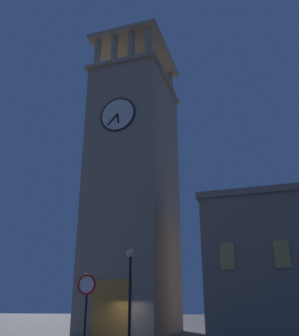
# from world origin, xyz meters

# --- Properties ---
(clocktower) EXTENTS (7.29, 9.46, 30.47)m
(clocktower) POSITION_xyz_m (1.50, -5.98, 12.57)
(clocktower) COLOR gray
(clocktower) RESTS_ON ground_plane
(street_lamp) EXTENTS (0.44, 0.44, 4.87)m
(street_lamp) POSITION_xyz_m (-3.35, 7.15, 3.42)
(street_lamp) COLOR black
(street_lamp) RESTS_ON ground_plane
(no_horn_sign) EXTENTS (0.78, 0.14, 3.19)m
(no_horn_sign) POSITION_xyz_m (-3.49, 12.07, 2.51)
(no_horn_sign) COLOR black
(no_horn_sign) RESTS_ON ground_plane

